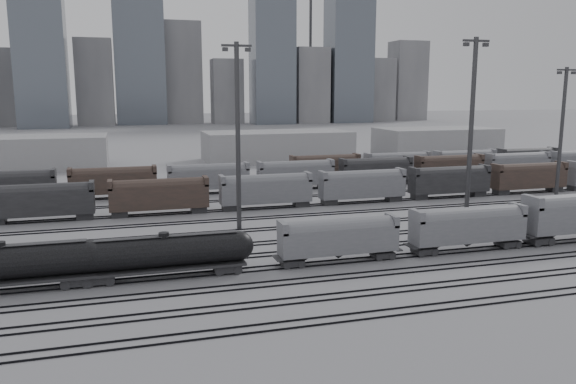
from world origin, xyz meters
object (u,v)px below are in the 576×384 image
object	(u,v)px
hopper_car_a	(339,236)
hopper_car_b	(468,225)
tank_car_b	(165,253)
tank_car_a	(1,265)
light_mast_c	(471,125)

from	to	relation	value
hopper_car_a	hopper_car_b	world-z (taller)	hopper_car_b
hopper_car_a	hopper_car_b	distance (m)	16.49
tank_car_b	hopper_car_a	xyz separation A→B (m)	(18.97, 0.00, 0.36)
tank_car_a	tank_car_b	bearing A→B (deg)	-0.00
tank_car_a	tank_car_b	distance (m)	15.11
hopper_car_b	light_mast_c	size ratio (longest dim) A/B	0.55
tank_car_b	hopper_car_a	distance (m)	18.97
light_mast_c	tank_car_b	bearing A→B (deg)	-161.85
tank_car_b	light_mast_c	distance (m)	48.97
tank_car_b	hopper_car_b	world-z (taller)	hopper_car_b
tank_car_a	hopper_car_a	size ratio (longest dim) A/B	1.41
hopper_car_a	tank_car_a	bearing A→B (deg)	180.00
tank_car_a	hopper_car_b	world-z (taller)	hopper_car_b
tank_car_b	hopper_car_a	bearing A→B (deg)	0.00
hopper_car_b	tank_car_a	bearing A→B (deg)	180.00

